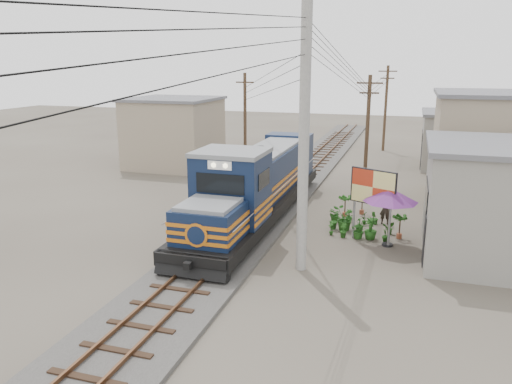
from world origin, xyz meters
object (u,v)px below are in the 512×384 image
(billboard, at_px, (373,189))
(vendor, at_px, (385,209))
(market_umbrella, at_px, (391,195))
(locomotive, at_px, (257,186))

(billboard, distance_m, vendor, 3.39)
(market_umbrella, bearing_deg, locomotive, 163.15)
(locomotive, height_order, billboard, locomotive)
(locomotive, bearing_deg, market_umbrella, -16.85)
(market_umbrella, xyz_separation_m, vendor, (-0.31, 3.10, -1.53))
(market_umbrella, height_order, vendor, market_umbrella)
(vendor, bearing_deg, locomotive, 2.13)
(vendor, bearing_deg, billboard, 73.21)
(billboard, bearing_deg, market_umbrella, 10.29)
(market_umbrella, bearing_deg, vendor, 95.76)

